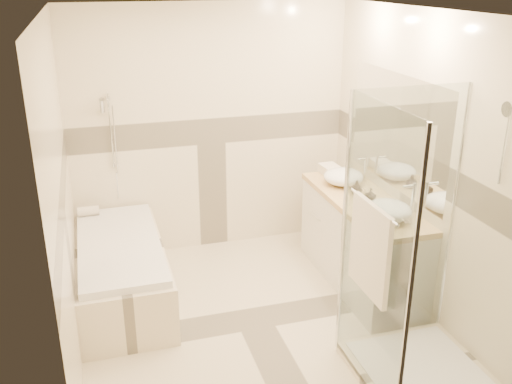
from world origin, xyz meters
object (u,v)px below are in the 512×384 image
object	(u,v)px
amenity_bottle_b	(357,188)
vanity	(361,242)
bathtub	(121,268)
amenity_bottle_a	(370,197)
shower_enclosure	(405,313)
vessel_sink_far	(388,210)
vessel_sink_near	(343,177)

from	to	relation	value
amenity_bottle_b	vanity	bearing A→B (deg)	-80.50
bathtub	amenity_bottle_a	xyz separation A→B (m)	(2.13, -0.49, 0.62)
shower_enclosure	amenity_bottle_a	distance (m)	1.23
bathtub	vessel_sink_far	xyz separation A→B (m)	(2.13, -0.80, 0.62)
bathtub	amenity_bottle_b	xyz separation A→B (m)	(2.13, -0.23, 0.61)
bathtub	shower_enclosure	world-z (taller)	shower_enclosure
vessel_sink_near	amenity_bottle_b	size ratio (longest dim) A/B	2.82
bathtub	vessel_sink_near	world-z (taller)	vessel_sink_near
shower_enclosure	amenity_bottle_a	world-z (taller)	shower_enclosure
vessel_sink_near	amenity_bottle_b	world-z (taller)	vessel_sink_near
vessel_sink_far	amenity_bottle_a	size ratio (longest dim) A/B	2.48
amenity_bottle_b	shower_enclosure	bearing A→B (deg)	-101.10
vessel_sink_far	amenity_bottle_b	distance (m)	0.57
vessel_sink_near	vessel_sink_far	distance (m)	0.86
vessel_sink_far	shower_enclosure	bearing A→B (deg)	-108.49
shower_enclosure	bathtub	bearing A→B (deg)	138.90
shower_enclosure	vessel_sink_near	size ratio (longest dim) A/B	5.38
bathtub	vanity	xyz separation A→B (m)	(2.15, -0.35, 0.12)
vessel_sink_far	amenity_bottle_b	bearing A→B (deg)	90.00
vanity	vessel_sink_near	size ratio (longest dim) A/B	4.27
vanity	vessel_sink_near	bearing A→B (deg)	92.84
shower_enclosure	amenity_bottle_b	bearing A→B (deg)	78.90
shower_enclosure	vessel_sink_near	bearing A→B (deg)	80.74
vessel_sink_near	amenity_bottle_a	bearing A→B (deg)	-90.00
vessel_sink_near	shower_enclosure	bearing A→B (deg)	-99.26
vanity	vessel_sink_near	distance (m)	0.64
vessel_sink_near	amenity_bottle_a	xyz separation A→B (m)	(0.00, -0.55, 0.00)
bathtub	vessel_sink_far	distance (m)	2.36
vanity	amenity_bottle_b	bearing A→B (deg)	99.50
bathtub	vessel_sink_far	size ratio (longest dim) A/B	4.35
vanity	vessel_sink_far	world-z (taller)	vessel_sink_far
shower_enclosure	amenity_bottle_a	xyz separation A→B (m)	(0.27, 1.13, 0.42)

